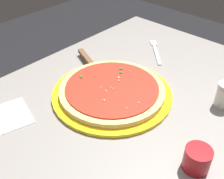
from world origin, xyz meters
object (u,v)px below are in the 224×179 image
at_px(fork, 156,51).
at_px(napkin_folded_right, 3,118).
at_px(pizza_server, 91,64).
at_px(cup_small_sauce, 197,159).
at_px(parmesan_shaker, 224,95).
at_px(pizza, 112,89).
at_px(serving_plate, 112,93).

bearing_deg(fork, napkin_folded_right, 171.53).
distance_m(pizza_server, napkin_folded_right, 0.34).
distance_m(cup_small_sauce, parmesan_shaker, 0.25).
relative_size(cup_small_sauce, parmesan_shaker, 0.82).
xyz_separation_m(pizza, parmesan_shaker, (0.18, -0.27, 0.02)).
distance_m(pizza, cup_small_sauce, 0.33).
bearing_deg(napkin_folded_right, serving_plate, -28.19).
bearing_deg(fork, pizza_server, 159.08).
relative_size(napkin_folded_right, parmesan_shaker, 1.89).
bearing_deg(cup_small_sauce, pizza_server, 74.33).
bearing_deg(pizza_server, napkin_folded_right, -178.69).
height_order(pizza, parmesan_shaker, parmesan_shaker).
height_order(cup_small_sauce, napkin_folded_right, cup_small_sauce).
height_order(cup_small_sauce, fork, cup_small_sauce).
distance_m(pizza, napkin_folded_right, 0.32).
bearing_deg(pizza_server, pizza, -111.89).
relative_size(cup_small_sauce, napkin_folded_right, 0.43).
distance_m(serving_plate, pizza_server, 0.17).
distance_m(pizza, fork, 0.32).
bearing_deg(cup_small_sauce, napkin_folded_right, 113.96).
relative_size(serving_plate, pizza, 1.14).
height_order(pizza_server, parmesan_shaker, parmesan_shaker).
bearing_deg(serving_plate, pizza, 32.92).
bearing_deg(serving_plate, cup_small_sauce, -102.45).
bearing_deg(serving_plate, napkin_folded_right, 151.81).
xyz_separation_m(cup_small_sauce, napkin_folded_right, (-0.21, 0.47, -0.03)).
xyz_separation_m(fork, parmesan_shaker, (-0.14, -0.33, 0.04)).
distance_m(pizza_server, fork, 0.27).
relative_size(serving_plate, parmesan_shaker, 4.90).
xyz_separation_m(pizza_server, fork, (0.25, -0.10, -0.01)).
bearing_deg(pizza, fork, 10.97).
xyz_separation_m(serving_plate, pizza_server, (0.06, 0.16, 0.01)).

